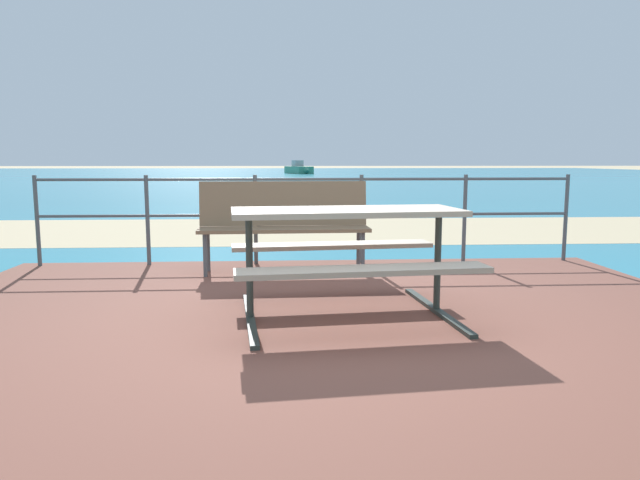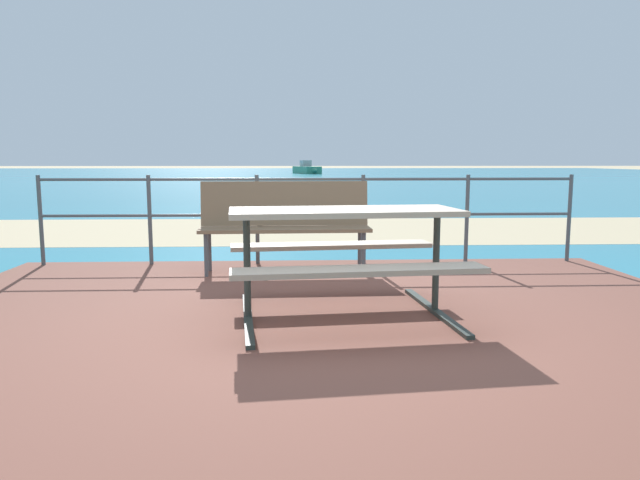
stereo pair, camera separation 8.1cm
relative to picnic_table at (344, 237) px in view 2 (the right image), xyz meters
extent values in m
plane|color=tan|center=(-0.18, -0.16, -0.65)|extent=(240.00, 240.00, 0.00)
cube|color=brown|center=(-0.18, -0.16, -0.62)|extent=(6.40, 5.20, 0.06)
cube|color=teal|center=(-0.18, 39.84, -0.65)|extent=(90.00, 90.00, 0.01)
cube|color=tan|center=(-0.18, 5.82, -0.65)|extent=(54.02, 4.16, 0.01)
cube|color=tan|center=(0.00, 0.00, 0.19)|extent=(1.70, 0.82, 0.04)
cube|color=tan|center=(0.06, -0.56, -0.14)|extent=(1.67, 0.42, 0.04)
cube|color=tan|center=(-0.06, 0.56, -0.14)|extent=(1.67, 0.42, 0.04)
cylinder|color=#2D3833|center=(-0.70, -0.07, -0.20)|extent=(0.05, 0.05, 0.78)
cube|color=#2D3833|center=(-0.70, -0.07, -0.58)|extent=(0.20, 1.38, 0.03)
cylinder|color=#2D3833|center=(0.70, 0.07, -0.20)|extent=(0.05, 0.05, 0.78)
cube|color=#2D3833|center=(0.70, 0.07, -0.58)|extent=(0.20, 1.38, 0.03)
cube|color=#7A6047|center=(-0.45, 1.72, -0.15)|extent=(1.75, 0.45, 0.04)
cube|color=#7A6047|center=(-0.46, 1.90, 0.11)|extent=(1.74, 0.14, 0.46)
cylinder|color=#4C5156|center=(-1.24, 1.55, -0.37)|extent=(0.04, 0.04, 0.45)
cylinder|color=#4C5156|center=(-1.24, 1.85, -0.37)|extent=(0.04, 0.04, 0.45)
cylinder|color=#4C5156|center=(0.34, 1.59, -0.37)|extent=(0.04, 0.04, 0.45)
cylinder|color=#4C5156|center=(0.33, 1.89, -0.37)|extent=(0.04, 0.04, 0.45)
cylinder|color=#4C5156|center=(-3.13, 2.27, -0.10)|extent=(0.04, 0.04, 0.99)
cylinder|color=#4C5156|center=(-1.95, 2.27, -0.10)|extent=(0.04, 0.04, 0.99)
cylinder|color=#4C5156|center=(-0.77, 2.27, -0.10)|extent=(0.04, 0.04, 0.99)
cylinder|color=#4C5156|center=(0.41, 2.27, -0.10)|extent=(0.04, 0.04, 0.99)
cylinder|color=#4C5156|center=(1.59, 2.27, -0.10)|extent=(0.04, 0.04, 0.99)
cylinder|color=#4C5156|center=(2.77, 2.27, -0.10)|extent=(0.04, 0.04, 0.99)
cylinder|color=#4C5156|center=(-0.18, 2.27, 0.35)|extent=(5.90, 0.03, 0.03)
cylinder|color=#4C5156|center=(-0.18, 2.27, -0.05)|extent=(5.90, 0.03, 0.03)
cube|color=#338466|center=(0.83, 48.53, -0.32)|extent=(2.58, 4.12, 0.65)
cube|color=#A5A8AD|center=(0.73, 48.81, 0.28)|extent=(1.08, 1.19, 0.54)
cone|color=#338466|center=(1.54, 46.47, -0.32)|extent=(0.72, 0.66, 0.58)
camera|label=1|loc=(-0.44, -4.18, 0.56)|focal=32.67mm
camera|label=2|loc=(-0.36, -4.18, 0.56)|focal=32.67mm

